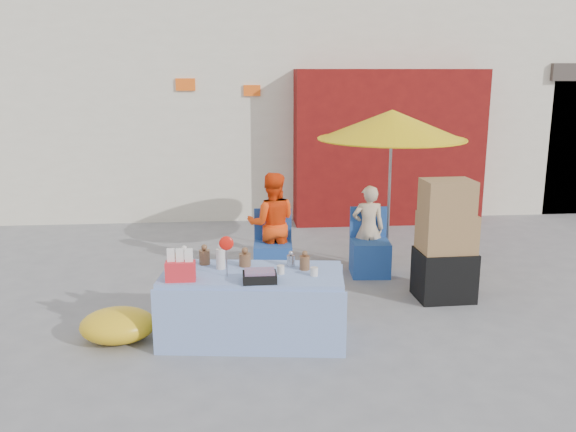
{
  "coord_description": "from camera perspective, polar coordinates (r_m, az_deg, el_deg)",
  "views": [
    {
      "loc": [
        -0.44,
        -5.94,
        2.56
      ],
      "look_at": [
        0.16,
        0.6,
        1.0
      ],
      "focal_mm": 38.0,
      "sensor_mm": 36.0,
      "label": 1
    }
  ],
  "objects": [
    {
      "name": "vendor_beige",
      "position": [
        7.97,
        7.51,
        -1.19
      ],
      "size": [
        0.43,
        0.3,
        1.14
      ],
      "primitive_type": "imported",
      "rotation": [
        0.0,
        0.0,
        3.07
      ],
      "color": "beige",
      "rests_on": "ground"
    },
    {
      "name": "tarp_bundle",
      "position": [
        6.22,
        -15.63,
        -9.82
      ],
      "size": [
        0.76,
        0.62,
        0.33
      ],
      "primitive_type": "ellipsoid",
      "rotation": [
        0.0,
        0.0,
        -0.06
      ],
      "color": "yellow",
      "rests_on": "ground"
    },
    {
      "name": "ground",
      "position": [
        6.48,
        -0.9,
        -9.9
      ],
      "size": [
        80.0,
        80.0,
        0.0
      ],
      "primitive_type": "plane",
      "color": "slate",
      "rests_on": "ground"
    },
    {
      "name": "vendor_orange",
      "position": [
        7.77,
        -1.5,
        -0.75
      ],
      "size": [
        0.68,
        0.55,
        1.33
      ],
      "primitive_type": "imported",
      "rotation": [
        0.0,
        0.0,
        3.07
      ],
      "color": "#FF430D",
      "rests_on": "ground"
    },
    {
      "name": "backdrop",
      "position": [
        13.5,
        -1.16,
        15.67
      ],
      "size": [
        14.0,
        8.0,
        7.8
      ],
      "color": "silver",
      "rests_on": "ground"
    },
    {
      "name": "umbrella",
      "position": [
        7.96,
        9.69,
        8.37
      ],
      "size": [
        1.9,
        1.9,
        2.09
      ],
      "color": "gray",
      "rests_on": "ground"
    },
    {
      "name": "chair_left",
      "position": [
        7.75,
        -1.41,
        -3.93
      ],
      "size": [
        0.51,
        0.5,
        0.85
      ],
      "rotation": [
        0.0,
        0.0,
        -0.07
      ],
      "color": "#204896",
      "rests_on": "ground"
    },
    {
      "name": "chair_right",
      "position": [
        7.93,
        7.66,
        -3.65
      ],
      "size": [
        0.51,
        0.5,
        0.85
      ],
      "rotation": [
        0.0,
        0.0,
        -0.07
      ],
      "color": "#204896",
      "rests_on": "ground"
    },
    {
      "name": "market_table",
      "position": [
        6.0,
        -3.37,
        -8.26
      ],
      "size": [
        1.86,
        1.04,
        1.07
      ],
      "rotation": [
        0.0,
        0.0,
        -0.12
      ],
      "color": "#7F96CC",
      "rests_on": "ground"
    },
    {
      "name": "box_stack",
      "position": [
        7.15,
        14.52,
        -2.63
      ],
      "size": [
        0.64,
        0.53,
        1.39
      ],
      "rotation": [
        0.0,
        0.0,
        0.03
      ],
      "color": "black",
      "rests_on": "ground"
    }
  ]
}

